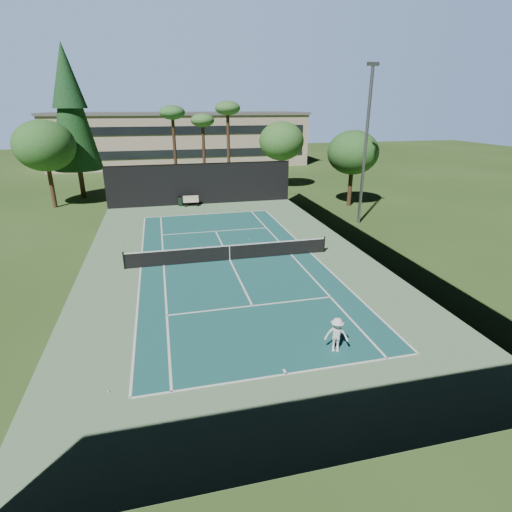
{
  "coord_description": "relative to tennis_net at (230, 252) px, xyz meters",
  "views": [
    {
      "loc": [
        -3.9,
        -23.41,
        9.2
      ],
      "look_at": [
        1.0,
        -3.0,
        1.3
      ],
      "focal_mm": 28.0,
      "sensor_mm": 36.0,
      "label": 1
    }
  ],
  "objects": [
    {
      "name": "tennis_ball_b",
      "position": [
        -1.53,
        3.1,
        -0.53
      ],
      "size": [
        0.06,
        0.06,
        0.06
      ],
      "primitive_type": "sphere",
      "color": "#C2D12F",
      "rests_on": "ground"
    },
    {
      "name": "ground",
      "position": [
        0.0,
        0.0,
        -0.56
      ],
      "size": [
        160.0,
        160.0,
        0.0
      ],
      "primitive_type": "plane",
      "color": "#2F4E1D",
      "rests_on": "ground"
    },
    {
      "name": "decid_tree_b",
      "position": [
        14.0,
        12.0,
        4.52
      ],
      "size": [
        4.8,
        4.8,
        7.14
      ],
      "color": "#46301E",
      "rests_on": "ground"
    },
    {
      "name": "court_lines",
      "position": [
        0.0,
        0.0,
        -0.54
      ],
      "size": [
        11.07,
        23.87,
        0.01
      ],
      "color": "white",
      "rests_on": "ground"
    },
    {
      "name": "fence",
      "position": [
        0.0,
        0.06,
        1.45
      ],
      "size": [
        18.04,
        32.05,
        4.03
      ],
      "color": "black",
      "rests_on": "ground"
    },
    {
      "name": "player",
      "position": [
        2.39,
        -10.89,
        0.18
      ],
      "size": [
        1.09,
        0.86,
        1.47
      ],
      "primitive_type": "imported",
      "rotation": [
        0.0,
        0.0,
        -0.38
      ],
      "color": "white",
      "rests_on": "ground"
    },
    {
      "name": "park_bench",
      "position": [
        -1.14,
        15.35,
        -0.01
      ],
      "size": [
        1.5,
        0.45,
        1.02
      ],
      "color": "#BFB59E",
      "rests_on": "ground"
    },
    {
      "name": "trash_bin",
      "position": [
        -2.08,
        15.7,
        -0.08
      ],
      "size": [
        0.56,
        0.56,
        0.95
      ],
      "color": "black",
      "rests_on": "ground"
    },
    {
      "name": "decid_tree_c",
      "position": [
        -14.0,
        18.0,
        5.21
      ],
      "size": [
        5.44,
        5.44,
        8.09
      ],
      "color": "#4E3321",
      "rests_on": "ground"
    },
    {
      "name": "palm_c",
      "position": [
        4.0,
        23.0,
        8.05
      ],
      "size": [
        2.8,
        2.8,
        9.77
      ],
      "color": "#432C1D",
      "rests_on": "ground"
    },
    {
      "name": "tennis_ball_d",
      "position": [
        -6.54,
        5.42,
        -0.52
      ],
      "size": [
        0.07,
        0.07,
        0.07
      ],
      "primitive_type": "sphere",
      "color": "yellow",
      "rests_on": "ground"
    },
    {
      "name": "palm_a",
      "position": [
        -2.0,
        24.0,
        7.63
      ],
      "size": [
        2.8,
        2.8,
        9.32
      ],
      "color": "#3F291B",
      "rests_on": "ground"
    },
    {
      "name": "tennis_ball_a",
      "position": [
        -6.21,
        -11.4,
        -0.52
      ],
      "size": [
        0.07,
        0.07,
        0.07
      ],
      "primitive_type": "sphere",
      "color": "#E7F537",
      "rests_on": "ground"
    },
    {
      "name": "pine_tree",
      "position": [
        -12.0,
        22.0,
        9.0
      ],
      "size": [
        4.8,
        4.8,
        15.0
      ],
      "color": "#4E3021",
      "rests_on": "ground"
    },
    {
      "name": "tennis_ball_c",
      "position": [
        2.15,
        3.84,
        -0.52
      ],
      "size": [
        0.08,
        0.08,
        0.08
      ],
      "primitive_type": "sphere",
      "color": "yellow",
      "rests_on": "ground"
    },
    {
      "name": "light_pole",
      "position": [
        12.0,
        6.0,
        5.9
      ],
      "size": [
        0.9,
        0.25,
        12.22
      ],
      "color": "gray",
      "rests_on": "ground"
    },
    {
      "name": "apron_slab",
      "position": [
        0.0,
        0.0,
        -0.55
      ],
      "size": [
        18.0,
        32.0,
        0.01
      ],
      "primitive_type": "cube",
      "color": "#638B61",
      "rests_on": "ground"
    },
    {
      "name": "tennis_net",
      "position": [
        0.0,
        0.0,
        0.0
      ],
      "size": [
        12.9,
        0.1,
        1.1
      ],
      "color": "black",
      "rests_on": "ground"
    },
    {
      "name": "palm_b",
      "position": [
        1.5,
        26.0,
        6.8
      ],
      "size": [
        2.8,
        2.8,
        8.42
      ],
      "color": "#452A1D",
      "rests_on": "ground"
    },
    {
      "name": "decid_tree_a",
      "position": [
        10.0,
        22.0,
        4.86
      ],
      "size": [
        5.12,
        5.12,
        7.62
      ],
      "color": "#4F3B22",
      "rests_on": "ground"
    },
    {
      "name": "campus_building",
      "position": [
        0.0,
        45.98,
        3.65
      ],
      "size": [
        40.5,
        12.5,
        8.3
      ],
      "color": "#B4A38C",
      "rests_on": "ground"
    },
    {
      "name": "court_surface",
      "position": [
        0.0,
        0.0,
        -0.55
      ],
      "size": [
        10.97,
        23.77,
        0.01
      ],
      "primitive_type": "cube",
      "color": "#1B5856",
      "rests_on": "ground"
    }
  ]
}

